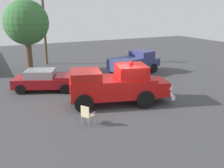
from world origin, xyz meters
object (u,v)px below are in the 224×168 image
at_px(utility_pole, 44,24).
at_px(traffic_cone, 152,79).
at_px(vintage_fire_truck, 116,84).
at_px(lawn_chair_near_truck, 134,80).
at_px(oak_tree_right, 26,23).
at_px(spectator_seated, 133,79).
at_px(classic_hot_rod, 46,80).
at_px(parked_pickup, 135,62).
at_px(lawn_chair_by_car, 87,114).

distance_m(utility_pole, traffic_cone, 12.46).
bearing_deg(vintage_fire_truck, lawn_chair_near_truck, 131.69).
bearing_deg(oak_tree_right, spectator_seated, 36.32).
bearing_deg(classic_hot_rod, vintage_fire_truck, 35.01).
distance_m(lawn_chair_near_truck, spectator_seated, 0.17).
xyz_separation_m(vintage_fire_truck, lawn_chair_near_truck, (-2.35, 2.64, -0.61)).
height_order(vintage_fire_truck, traffic_cone, vintage_fire_truck).
height_order(parked_pickup, traffic_cone, parked_pickup).
bearing_deg(parked_pickup, oak_tree_right, -117.37).
bearing_deg(utility_pole, classic_hot_rod, -13.18).
xyz_separation_m(parked_pickup, oak_tree_right, (-4.20, -8.11, 3.32)).
bearing_deg(vintage_fire_truck, classic_hot_rod, -144.99).
bearing_deg(spectator_seated, parked_pickup, 147.42).
xyz_separation_m(spectator_seated, oak_tree_right, (-7.85, -5.77, 3.61)).
bearing_deg(oak_tree_right, classic_hot_rod, 0.91).
bearing_deg(classic_hot_rod, parked_pickup, 100.20).
xyz_separation_m(lawn_chair_near_truck, utility_pole, (-10.88, -3.73, 3.39)).
relative_size(vintage_fire_truck, lawn_chair_near_truck, 6.19).
bearing_deg(utility_pole, spectator_seated, 18.33).
xyz_separation_m(vintage_fire_truck, traffic_cone, (-2.75, 4.56, -0.89)).
height_order(classic_hot_rod, lawn_chair_by_car, classic_hot_rod).
distance_m(vintage_fire_truck, traffic_cone, 5.40).
xyz_separation_m(parked_pickup, traffic_cone, (3.17, -0.32, -0.68)).
bearing_deg(vintage_fire_truck, lawn_chair_by_car, -52.39).
distance_m(lawn_chair_near_truck, lawn_chair_by_car, 6.87).
bearing_deg(utility_pole, lawn_chair_by_car, -5.80).
distance_m(classic_hot_rod, oak_tree_right, 6.67).
height_order(vintage_fire_truck, lawn_chair_by_car, vintage_fire_truck).
bearing_deg(spectator_seated, vintage_fire_truck, -48.28).
relative_size(vintage_fire_truck, utility_pole, 0.82).
bearing_deg(parked_pickup, classic_hot_rod, -79.80).
bearing_deg(lawn_chair_near_truck, spectator_seated, -49.20).
bearing_deg(traffic_cone, spectator_seated, -76.54).
xyz_separation_m(vintage_fire_truck, utility_pole, (-13.23, -1.09, 2.79)).
relative_size(parked_pickup, traffic_cone, 8.02).
distance_m(lawn_chair_near_truck, traffic_cone, 1.98).
distance_m(lawn_chair_by_car, traffic_cone, 8.65).
relative_size(classic_hot_rod, oak_tree_right, 0.76).
bearing_deg(lawn_chair_near_truck, traffic_cone, 101.69).
bearing_deg(utility_pole, lawn_chair_near_truck, 18.94).
xyz_separation_m(parked_pickup, lawn_chair_by_car, (7.96, -7.52, -0.40)).
relative_size(lawn_chair_near_truck, lawn_chair_by_car, 1.00).
height_order(lawn_chair_near_truck, traffic_cone, lawn_chair_near_truck).
xyz_separation_m(oak_tree_right, traffic_cone, (7.37, 7.79, -4.00)).
relative_size(vintage_fire_truck, oak_tree_right, 1.01).
distance_m(oak_tree_right, utility_pole, 3.79).
bearing_deg(lawn_chair_near_truck, parked_pickup, 147.93).
bearing_deg(lawn_chair_by_car, vintage_fire_truck, 127.61).
bearing_deg(traffic_cone, lawn_chair_by_car, -56.40).
bearing_deg(vintage_fire_truck, parked_pickup, 140.52).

